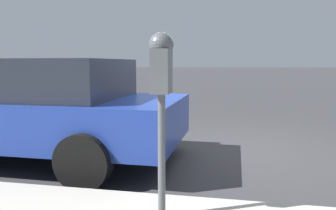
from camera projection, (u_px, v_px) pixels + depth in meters
ground_plane at (222, 152)px, 5.19m from camera, size 220.00×220.00×0.00m
parking_meter at (161, 78)px, 2.52m from camera, size 0.21×0.19×1.48m
car_blue at (24, 106)px, 4.76m from camera, size 2.22×4.70×1.45m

